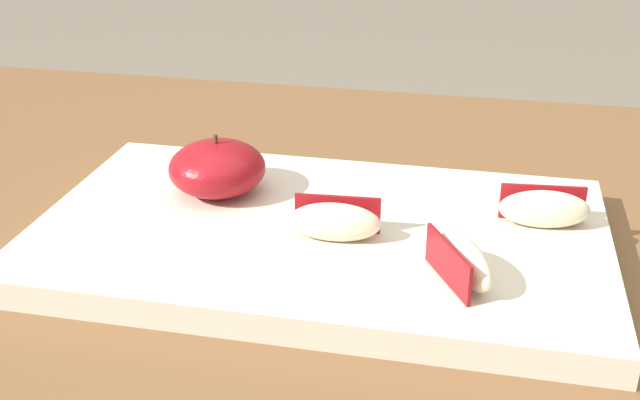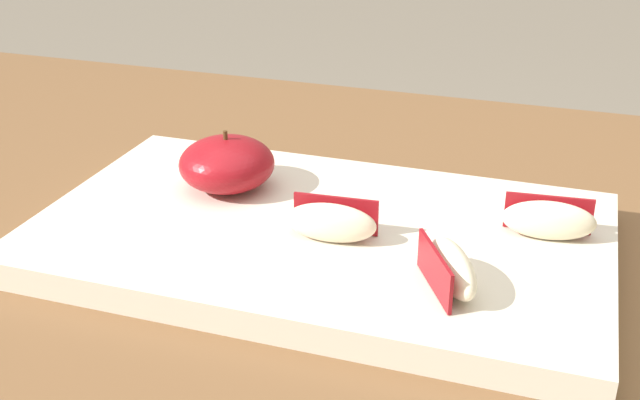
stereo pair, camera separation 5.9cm
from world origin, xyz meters
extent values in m
cube|color=brown|center=(0.00, 0.00, 0.73)|extent=(1.45, 0.82, 0.03)
cube|color=beige|center=(-0.04, 0.01, 0.76)|extent=(0.42, 0.25, 0.02)
ellipsoid|color=maroon|center=(-0.13, 0.05, 0.79)|extent=(0.08, 0.08, 0.04)
cylinder|color=#4C3319|center=(-0.13, 0.05, 0.81)|extent=(0.00, 0.00, 0.01)
ellipsoid|color=beige|center=(0.12, 0.04, 0.78)|extent=(0.07, 0.03, 0.03)
cube|color=maroon|center=(0.12, 0.05, 0.78)|extent=(0.06, 0.01, 0.03)
ellipsoid|color=beige|center=(-0.03, -0.01, 0.78)|extent=(0.07, 0.03, 0.03)
cube|color=maroon|center=(-0.03, 0.00, 0.78)|extent=(0.06, 0.01, 0.03)
ellipsoid|color=beige|center=(0.07, -0.05, 0.78)|extent=(0.05, 0.07, 0.03)
cube|color=maroon|center=(0.06, -0.06, 0.78)|extent=(0.03, 0.06, 0.03)
camera|label=1|loc=(0.07, -0.51, 1.04)|focal=44.87mm
camera|label=2|loc=(0.13, -0.50, 1.04)|focal=44.87mm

